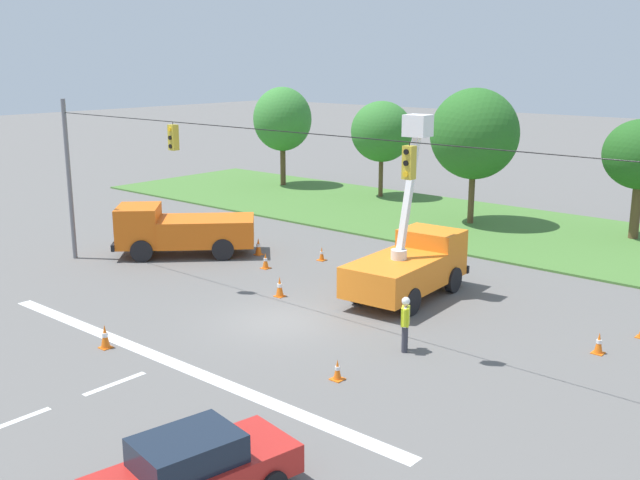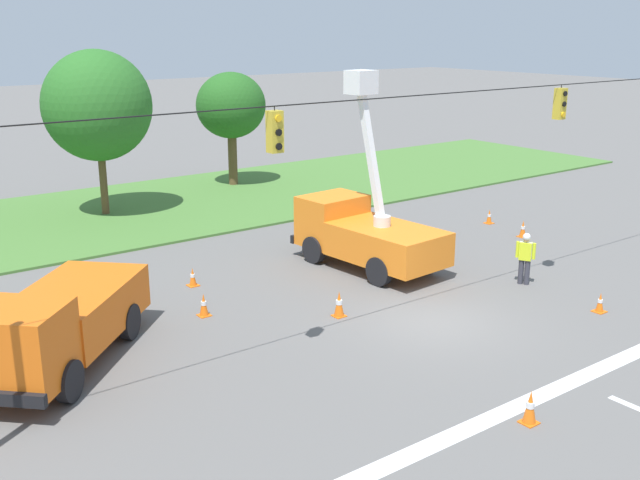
{
  "view_description": "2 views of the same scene",
  "coord_description": "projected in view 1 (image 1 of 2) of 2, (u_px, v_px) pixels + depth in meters",
  "views": [
    {
      "loc": [
        17.1,
        -17.77,
        8.93
      ],
      "look_at": [
        -0.25,
        2.39,
        2.44
      ],
      "focal_mm": 42.0,
      "sensor_mm": 36.0,
      "label": 1
    },
    {
      "loc": [
        -14.92,
        -14.33,
        8.36
      ],
      "look_at": [
        -1.74,
        3.24,
        2.05
      ],
      "focal_mm": 42.0,
      "sensor_mm": 36.0,
      "label": 2
    }
  ],
  "objects": [
    {
      "name": "ground_plane",
      "position": [
        281.0,
        321.0,
        26.04
      ],
      "size": [
        200.0,
        200.0,
        0.0
      ],
      "primitive_type": "plane",
      "color": "#605E5B"
    },
    {
      "name": "grass_verge",
      "position": [
        517.0,
        232.0,
        39.28
      ],
      "size": [
        56.0,
        12.0,
        0.1
      ],
      "primitive_type": "cube",
      "color": "#477533",
      "rests_on": "ground"
    },
    {
      "name": "lane_markings",
      "position": [
        130.0,
        378.0,
        21.44
      ],
      "size": [
        17.6,
        15.25,
        0.01
      ],
      "color": "silver",
      "rests_on": "ground"
    },
    {
      "name": "signal_gantry",
      "position": [
        278.0,
        201.0,
        25.05
      ],
      "size": [
        26.2,
        0.33,
        7.2
      ],
      "color": "slate",
      "rests_on": "ground"
    },
    {
      "name": "tree_far_west",
      "position": [
        282.0,
        119.0,
        52.37
      ],
      "size": [
        4.08,
        4.11,
        6.98
      ],
      "color": "brown",
      "rests_on": "ground"
    },
    {
      "name": "tree_west",
      "position": [
        382.0,
        132.0,
        47.98
      ],
      "size": [
        4.08,
        3.76,
        6.27
      ],
      "color": "brown",
      "rests_on": "ground"
    },
    {
      "name": "tree_centre",
      "position": [
        474.0,
        134.0,
        39.97
      ],
      "size": [
        4.78,
        4.63,
        7.4
      ],
      "color": "brown",
      "rests_on": "ground"
    },
    {
      "name": "utility_truck_bucket_lift",
      "position": [
        410.0,
        262.0,
        28.48
      ],
      "size": [
        2.88,
        6.0,
        6.9
      ],
      "color": "orange",
      "rests_on": "ground"
    },
    {
      "name": "utility_truck_support_near",
      "position": [
        181.0,
        230.0,
        34.6
      ],
      "size": [
        6.22,
        6.23,
        2.33
      ],
      "color": "orange",
      "rests_on": "ground"
    },
    {
      "name": "sedan_red",
      "position": [
        193.0,
        470.0,
        15.19
      ],
      "size": [
        2.5,
        4.54,
        1.56
      ],
      "color": "red",
      "rests_on": "ground"
    },
    {
      "name": "road_worker",
      "position": [
        405.0,
        321.0,
        23.18
      ],
      "size": [
        0.4,
        0.59,
        1.77
      ],
      "color": "#383842",
      "rests_on": "ground"
    },
    {
      "name": "traffic_cone_foreground_left",
      "position": [
        266.0,
        261.0,
        32.51
      ],
      "size": [
        0.36,
        0.36,
        0.7
      ],
      "color": "orange",
      "rests_on": "ground"
    },
    {
      "name": "traffic_cone_foreground_right",
      "position": [
        105.0,
        336.0,
        23.56
      ],
      "size": [
        0.36,
        0.36,
        0.78
      ],
      "color": "orange",
      "rests_on": "ground"
    },
    {
      "name": "traffic_cone_mid_left",
      "position": [
        599.0,
        343.0,
        23.14
      ],
      "size": [
        0.36,
        0.36,
        0.69
      ],
      "color": "orange",
      "rests_on": "ground"
    },
    {
      "name": "traffic_cone_mid_right",
      "position": [
        337.0,
        370.0,
        21.25
      ],
      "size": [
        0.36,
        0.36,
        0.62
      ],
      "color": "orange",
      "rests_on": "ground"
    },
    {
      "name": "traffic_cone_near_bucket",
      "position": [
        322.0,
        254.0,
        33.81
      ],
      "size": [
        0.36,
        0.36,
        0.63
      ],
      "color": "orange",
      "rests_on": "ground"
    },
    {
      "name": "traffic_cone_lane_edge_a",
      "position": [
        280.0,
        287.0,
        28.66
      ],
      "size": [
        0.36,
        0.36,
        0.79
      ],
      "color": "orange",
      "rests_on": "ground"
    },
    {
      "name": "traffic_cone_far_left",
      "position": [
        258.0,
        246.0,
        34.76
      ],
      "size": [
        0.36,
        0.36,
        0.8
      ],
      "color": "orange",
      "rests_on": "ground"
    }
  ]
}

